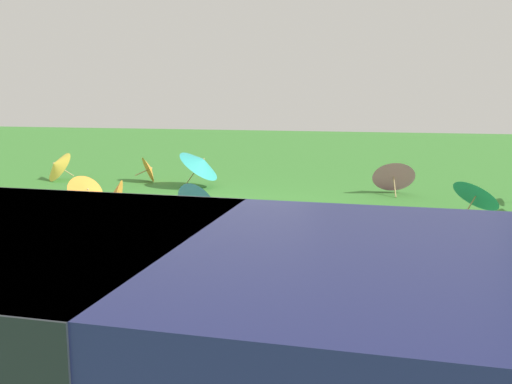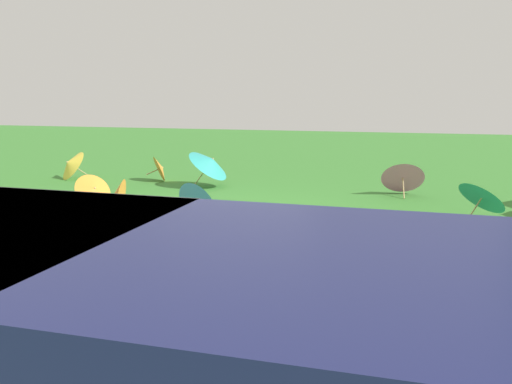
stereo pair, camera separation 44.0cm
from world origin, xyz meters
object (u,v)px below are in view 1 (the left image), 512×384
(parasol_orange_2, at_px, (150,169))
(parasol_pink_0, at_px, (393,174))
(parasol_teal_2, at_px, (478,193))
(parasol_blue_1, at_px, (201,204))
(parasol_teal_0, at_px, (10,228))
(parasol_yellow_0, at_px, (57,165))
(parasol_orange_4, at_px, (112,203))
(van_dark, at_px, (83,360))
(parasol_teal_3, at_px, (201,163))
(parasol_orange_1, at_px, (87,191))
(parasol_red_1, at_px, (311,264))
(park_bench, at_px, (471,282))

(parasol_orange_2, relative_size, parasol_pink_0, 0.73)
(parasol_teal_2, bearing_deg, parasol_blue_1, 19.54)
(parasol_teal_0, xyz_separation_m, parasol_yellow_0, (2.70, -5.86, -0.01))
(parasol_teal_0, distance_m, parasol_yellow_0, 6.45)
(parasol_yellow_0, relative_size, parasol_blue_1, 1.08)
(parasol_pink_0, bearing_deg, parasol_yellow_0, -1.04)
(parasol_orange_4, bearing_deg, van_dark, 114.08)
(parasol_orange_2, distance_m, parasol_yellow_0, 2.19)
(parasol_teal_3, bearing_deg, parasol_orange_4, 85.65)
(parasol_orange_1, height_order, parasol_red_1, parasol_orange_1)
(parasol_yellow_0, distance_m, parasol_orange_4, 5.21)
(parasol_orange_2, distance_m, parasol_blue_1, 4.92)
(parasol_teal_3, bearing_deg, van_dark, 103.84)
(parasol_orange_1, relative_size, parasol_teal_3, 0.80)
(parasol_blue_1, bearing_deg, parasol_teal_0, 43.79)
(van_dark, relative_size, parasol_teal_2, 4.45)
(van_dark, distance_m, parasol_teal_2, 8.23)
(park_bench, height_order, parasol_teal_2, park_bench)
(parasol_orange_2, bearing_deg, parasol_blue_1, 120.78)
(parasol_teal_0, relative_size, parasol_teal_2, 0.80)
(parasol_orange_2, relative_size, parasol_teal_3, 0.66)
(parasol_orange_4, height_order, parasol_pink_0, parasol_pink_0)
(park_bench, height_order, parasol_pink_0, park_bench)
(park_bench, height_order, parasol_orange_1, park_bench)
(park_bench, relative_size, parasol_teal_0, 1.98)
(parasol_orange_4, height_order, parasol_blue_1, parasol_blue_1)
(parasol_orange_2, bearing_deg, parasol_teal_0, 94.93)
(park_bench, xyz_separation_m, parasol_orange_1, (6.01, -4.45, -0.16))
(parasol_teal_0, bearing_deg, parasol_pink_0, -130.64)
(parasol_orange_4, bearing_deg, parasol_orange_2, -75.66)
(park_bench, xyz_separation_m, parasol_teal_0, (5.46, -1.32, -0.09))
(park_bench, relative_size, parasol_teal_3, 1.60)
(parasol_teal_0, relative_size, parasol_orange_4, 1.04)
(parasol_red_1, bearing_deg, parasol_blue_1, -50.85)
(parasol_orange_2, height_order, parasol_teal_3, parasol_teal_3)
(parasol_orange_1, xyz_separation_m, parasol_yellow_0, (2.16, -2.73, 0.06))
(parasol_orange_1, bearing_deg, parasol_teal_3, -119.82)
(park_bench, bearing_deg, parasol_orange_2, -51.21)
(parasol_orange_2, bearing_deg, parasol_teal_2, 157.90)
(van_dark, distance_m, parasol_teal_0, 5.44)
(parasol_orange_2, xyz_separation_m, parasol_orange_4, (-1.11, 4.33, 0.08))
(van_dark, relative_size, parasol_teal_3, 4.49)
(parasol_teal_2, distance_m, parasol_red_1, 4.50)
(parasol_orange_1, bearing_deg, parasol_blue_1, 154.28)
(park_bench, xyz_separation_m, parasol_orange_2, (5.99, -7.46, -0.16))
(parasol_teal_0, distance_m, parasol_teal_3, 5.66)
(van_dark, bearing_deg, parasol_orange_2, -69.82)
(parasol_orange_2, height_order, parasol_blue_1, parasol_blue_1)
(van_dark, bearing_deg, parasol_pink_0, -99.12)
(parasol_orange_4, height_order, parasol_red_1, parasol_orange_4)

